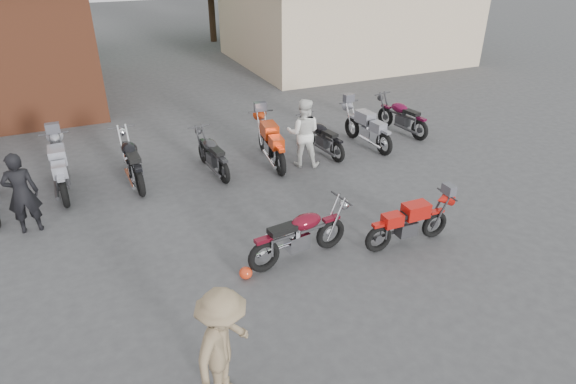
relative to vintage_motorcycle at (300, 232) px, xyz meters
name	(u,v)px	position (x,y,z in m)	size (l,w,h in m)	color
ground	(350,271)	(0.64, -0.74, -0.57)	(90.00, 90.00, 0.00)	#39393C
stucco_building	(344,22)	(9.14, 14.26, 1.18)	(10.00, 8.00, 3.50)	tan
vintage_motorcycle	(300,232)	(0.00, 0.00, 0.00)	(1.98, 0.65, 1.15)	#570A18
sportbike	(410,221)	(2.11, -0.42, -0.06)	(1.78, 0.59, 1.03)	red
helmet	(246,273)	(-1.12, -0.15, -0.47)	(0.23, 0.23, 0.22)	red
person_dark	(22,193)	(-4.57, 3.12, 0.28)	(0.62, 0.41, 1.71)	black
person_light	(303,133)	(1.87, 3.74, 0.31)	(0.86, 0.67, 1.77)	silver
person_tan	(224,348)	(-2.17, -2.37, 0.28)	(1.10, 0.63, 1.71)	#7D694D
row_bike_1	(60,167)	(-3.88, 4.70, 0.05)	(2.15, 0.71, 1.25)	#92939F
row_bike_2	(132,158)	(-2.31, 4.53, 0.05)	(2.14, 0.71, 1.24)	black
row_bike_3	(212,152)	(-0.40, 4.27, -0.03)	(1.86, 0.61, 1.08)	#262528
row_bike_4	(271,140)	(1.16, 4.21, 0.05)	(2.15, 0.71, 1.25)	red
row_bike_5	(322,136)	(2.66, 4.20, -0.05)	(1.81, 0.60, 1.05)	black
row_bike_6	(367,126)	(4.08, 4.18, 0.01)	(2.03, 0.67, 1.18)	gray
row_bike_7	(402,115)	(5.61, 4.64, 0.00)	(1.97, 0.65, 1.14)	#520A28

